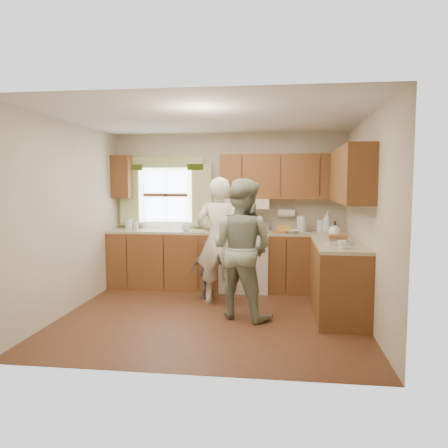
# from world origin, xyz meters

# --- Properties ---
(room) EXTENTS (3.80, 3.80, 3.80)m
(room) POSITION_xyz_m (0.00, 0.00, 1.25)
(room) COLOR #4D2B18
(room) RESTS_ON ground
(kitchen_fixtures) EXTENTS (3.80, 2.25, 2.15)m
(kitchen_fixtures) POSITION_xyz_m (0.61, 1.08, 0.84)
(kitchen_fixtures) COLOR #4D2C10
(kitchen_fixtures) RESTS_ON ground
(stove) EXTENTS (0.76, 0.67, 1.07)m
(stove) POSITION_xyz_m (0.30, 1.44, 0.47)
(stove) COLOR silver
(stove) RESTS_ON ground
(woman_left) EXTENTS (0.65, 0.43, 1.78)m
(woman_left) POSITION_xyz_m (0.00, 0.60, 0.89)
(woman_left) COLOR silver
(woman_left) RESTS_ON ground
(woman_right) EXTENTS (1.05, 0.95, 1.75)m
(woman_right) POSITION_xyz_m (0.37, 0.01, 0.88)
(woman_right) COLOR #213B25
(woman_right) RESTS_ON ground
(child) EXTENTS (0.54, 0.35, 0.85)m
(child) POSITION_xyz_m (-0.19, 0.85, 0.43)
(child) COLOR slate
(child) RESTS_ON ground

